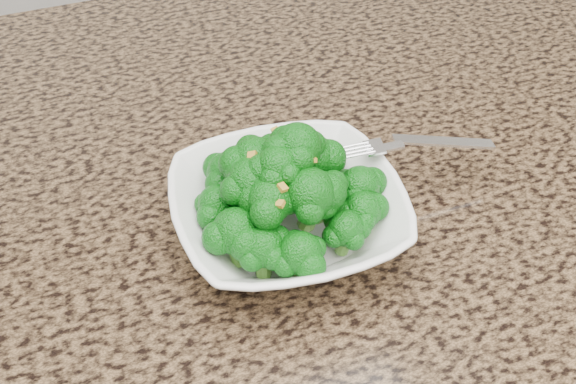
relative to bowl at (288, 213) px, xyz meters
name	(u,v)px	position (x,y,z in m)	size (l,w,h in m)	color
granite_counter	(143,297)	(-0.14, -0.01, -0.04)	(1.64, 1.04, 0.03)	brown
bowl	(288,213)	(0.00, 0.00, 0.00)	(0.20, 0.20, 0.05)	white
broccoli_pile	(288,160)	(0.00, 0.00, 0.06)	(0.18, 0.18, 0.07)	#0B660E
garlic_topping	(288,121)	(0.00, 0.00, 0.10)	(0.11, 0.11, 0.01)	#B78E2C
fork	(396,146)	(0.11, 0.02, 0.03)	(0.17, 0.03, 0.01)	silver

